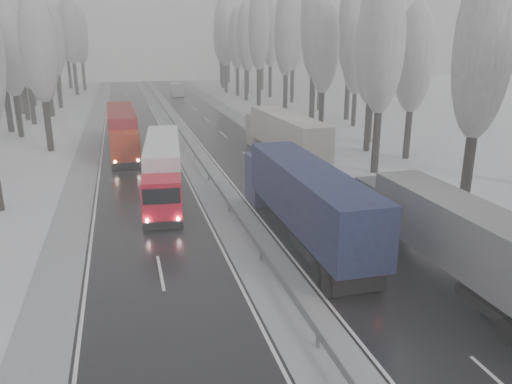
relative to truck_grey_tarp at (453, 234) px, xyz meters
name	(u,v)px	position (x,y,z in m)	size (l,w,h in m)	color
carriageway_right	(263,171)	(-2.95, 22.43, -2.38)	(7.50, 200.00, 0.03)	black
carriageway_left	(143,179)	(-13.45, 22.43, -2.38)	(7.50, 200.00, 0.03)	black
median_slush	(205,175)	(-8.20, 22.43, -2.38)	(3.00, 200.00, 0.04)	#A3A6AB
shoulder_right	(316,167)	(2.00, 22.43, -2.38)	(2.40, 200.00, 0.04)	#A3A6AB
shoulder_left	(80,183)	(-18.40, 22.43, -2.38)	(2.40, 200.00, 0.04)	#A3A6AB
median_guardrail	(205,168)	(-8.20, 22.42, -1.80)	(0.12, 200.00, 0.76)	slate
tree_16	(483,48)	(6.84, 8.10, 8.27)	(3.60, 3.60, 16.53)	black
tree_18	(383,45)	(6.31, 19.46, 8.30)	(3.60, 3.60, 16.58)	black
tree_19	(414,59)	(11.82, 23.46, 7.02)	(3.60, 3.60, 14.57)	black
tree_20	(373,50)	(9.70, 27.60, 7.74)	(3.60, 3.60, 15.71)	black
tree_21	(375,31)	(11.92, 31.60, 9.60)	(3.60, 3.60, 18.62)	black
tree_22	(324,47)	(8.82, 38.03, 7.84)	(3.60, 3.60, 15.86)	black
tree_23	(357,58)	(15.11, 42.03, 6.37)	(3.60, 3.60, 13.55)	black
tree_24	(315,22)	(9.70, 43.45, 10.79)	(3.60, 3.60, 20.49)	black
tree_25	(351,29)	(16.61, 47.45, 10.12)	(3.60, 3.60, 19.44)	black
tree_26	(286,32)	(9.36, 53.70, 9.70)	(3.60, 3.60, 18.78)	black
tree_27	(321,37)	(16.52, 57.70, 8.96)	(3.60, 3.60, 17.62)	black
tree_28	(259,29)	(8.14, 64.38, 10.24)	(3.60, 3.60, 19.62)	black
tree_29	(293,36)	(15.51, 68.38, 9.27)	(3.60, 3.60, 18.11)	black
tree_30	(246,37)	(8.36, 74.13, 9.12)	(3.60, 3.60, 17.86)	black
tree_31	(271,34)	(14.28, 78.13, 9.57)	(3.60, 3.60, 18.58)	black
tree_32	(237,39)	(8.43, 81.64, 8.78)	(3.60, 3.60, 17.33)	black
tree_33	(248,48)	(11.57, 85.64, 6.86)	(3.60, 3.60, 14.33)	black
tree_34	(225,38)	(7.53, 88.75, 8.97)	(3.60, 3.60, 17.63)	black
tree_35	(262,36)	(16.74, 92.75, 9.37)	(3.60, 3.60, 18.25)	black
tree_36	(222,30)	(8.84, 98.59, 10.62)	(3.60, 3.60, 20.23)	black
tree_37	(247,41)	(15.82, 102.59, 8.17)	(3.60, 3.60, 16.37)	black
tree_38	(220,37)	(10.53, 109.16, 9.19)	(3.60, 3.60, 17.97)	black
tree_39	(228,41)	(13.35, 113.16, 8.05)	(3.60, 3.60, 16.19)	black
tree_62	(39,48)	(-22.14, 36.16, 7.96)	(3.60, 3.60, 16.04)	black
tree_64	(9,50)	(-26.46, 45.14, 7.56)	(3.60, 3.60, 15.42)	black
tree_66	(25,49)	(-26.36, 54.78, 7.44)	(3.60, 3.60, 15.23)	black
tree_67	(18,40)	(-27.74, 58.78, 8.63)	(3.60, 3.60, 17.09)	black
tree_68	(44,42)	(-24.78, 61.54, 8.35)	(3.60, 3.60, 16.65)	black
tree_69	(11,30)	(-29.62, 65.54, 10.06)	(3.60, 3.60, 19.35)	black
tree_70	(53,40)	(-24.53, 71.62, 8.63)	(3.60, 3.60, 17.09)	black
tree_71	(25,30)	(-29.29, 75.62, 10.23)	(3.60, 3.60, 19.61)	black
tree_72	(45,47)	(-27.13, 80.97, 7.36)	(3.60, 3.60, 15.11)	black
tree_73	(30,39)	(-30.02, 84.97, 8.71)	(3.60, 3.60, 17.22)	black
tree_74	(71,31)	(-23.27, 91.76, 10.27)	(3.60, 3.60, 19.68)	black
tree_75	(25,34)	(-32.40, 95.76, 9.59)	(3.60, 3.60, 18.60)	black
tree_76	(80,35)	(-22.25, 101.15, 9.55)	(3.60, 3.60, 18.55)	black
tree_77	(56,47)	(-27.86, 105.15, 6.86)	(3.60, 3.60, 14.32)	black
tree_78	(65,32)	(-25.76, 107.74, 10.19)	(3.60, 3.60, 19.55)	black
tree_79	(55,39)	(-28.53, 111.74, 8.61)	(3.60, 3.60, 17.07)	black
truck_grey_tarp	(453,234)	(0.00, 0.00, 0.00)	(2.57, 16.06, 4.11)	#46474B
truck_blue_box	(302,195)	(-5.07, 6.99, 0.24)	(2.85, 17.68, 4.53)	#1C1B45
truck_cream_box	(283,133)	(0.00, 25.94, 0.22)	(3.46, 17.58, 4.48)	#9C998A
box_truck_distant	(177,89)	(-3.55, 84.74, -1.07)	(2.22, 7.03, 2.62)	silver
truck_red_white	(163,164)	(-12.04, 17.90, -0.09)	(3.93, 15.58, 3.96)	red
truck_red_red	(122,128)	(-14.82, 33.68, 0.09)	(3.02, 16.70, 4.27)	#B8260A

